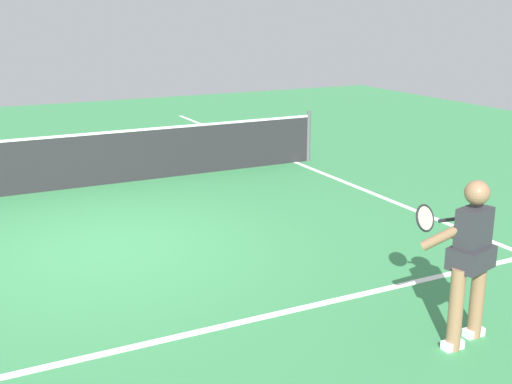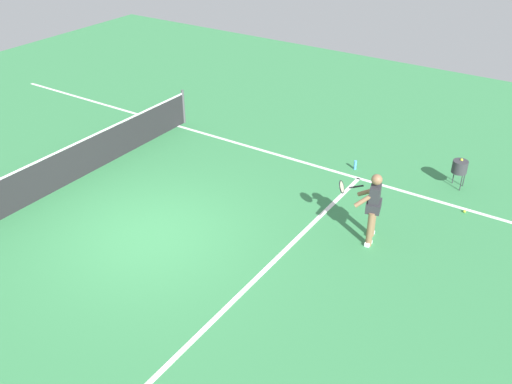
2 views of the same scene
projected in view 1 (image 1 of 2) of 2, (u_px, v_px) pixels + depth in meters
name	position (u px, v px, depth m)	size (l,w,h in m)	color
ground_plane	(106.00, 248.00, 8.40)	(28.04, 28.04, 0.00)	#38844C
service_line_marking	(177.00, 337.00, 6.10)	(9.28, 0.10, 0.01)	white
sideline_right_marking	(393.00, 201.00, 10.41)	(0.10, 19.57, 0.01)	white
court_net	(58.00, 163.00, 10.96)	(9.96, 0.08, 1.02)	#4C4C51
tennis_player	(469.00, 255.00, 5.81)	(0.67, 1.07, 1.55)	#8C6647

